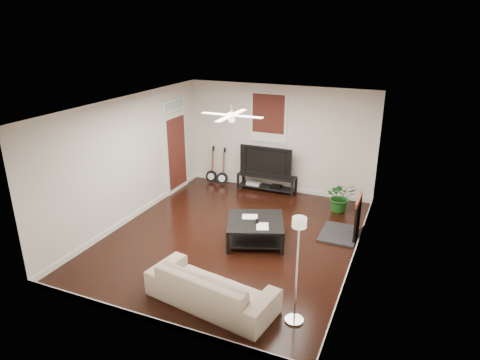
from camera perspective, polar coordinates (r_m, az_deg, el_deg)
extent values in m
cube|color=black|center=(9.06, -1.00, -7.65)|extent=(5.00, 6.00, 0.01)
cube|color=white|center=(8.13, -1.13, 10.05)|extent=(5.00, 6.00, 0.01)
cube|color=silver|center=(11.17, 5.27, 5.48)|extent=(5.00, 0.01, 2.80)
cube|color=silver|center=(6.11, -12.75, -8.05)|extent=(5.00, 0.01, 2.80)
cube|color=silver|center=(9.74, -14.63, 2.64)|extent=(0.01, 6.00, 2.80)
cube|color=silver|center=(7.87, 15.80, -1.72)|extent=(0.01, 6.00, 2.80)
cube|color=#AF5E38|center=(8.81, 16.65, 0.56)|extent=(0.02, 2.20, 2.80)
cube|color=black|center=(9.18, 14.29, -4.72)|extent=(0.80, 1.10, 0.92)
cube|color=#3A1510|center=(11.11, 3.83, 8.36)|extent=(1.00, 0.06, 1.30)
cube|color=white|center=(11.25, -8.58, 4.65)|extent=(0.08, 1.00, 2.50)
cube|color=black|center=(11.41, 3.60, -0.38)|extent=(1.57, 0.42, 0.44)
imported|color=black|center=(11.22, 3.71, 2.64)|extent=(1.41, 0.18, 0.81)
cube|color=black|center=(8.80, 2.07, -6.81)|extent=(1.45, 1.45, 0.47)
imported|color=#BCAB8D|center=(6.99, -3.87, -14.07)|extent=(2.24, 1.18, 0.62)
imported|color=#18541A|center=(10.37, 13.34, -2.21)|extent=(0.82, 0.76, 0.74)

